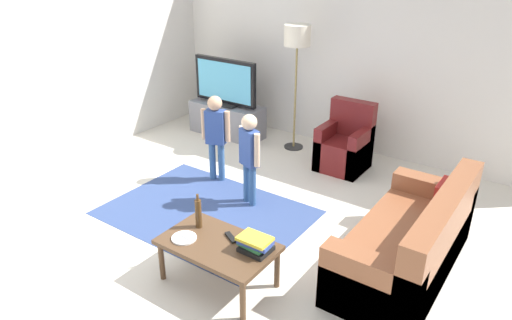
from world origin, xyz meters
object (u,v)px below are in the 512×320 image
object	(u,v)px
tv_stand	(227,120)
tv_remote	(231,237)
couch	(413,246)
floor_lamp	(297,42)
bottle	(198,213)
plate	(184,238)
armchair	(345,147)
coffee_table	(218,248)
tv	(225,83)
book_stack	(255,244)
child_center	(249,152)
child_near_tv	(216,131)

from	to	relation	value
tv_stand	tv_remote	distance (m)	3.55
couch	floor_lamp	xyz separation A→B (m)	(-2.39, 1.90, 1.25)
floor_lamp	bottle	xyz separation A→B (m)	(0.75, -2.93, -0.98)
bottle	plate	distance (m)	0.26
armchair	coffee_table	size ratio (longest dim) A/B	0.90
tv	armchair	bearing A→B (deg)	-0.52
book_stack	tv_remote	xyz separation A→B (m)	(-0.28, 0.03, -0.06)
armchair	floor_lamp	xyz separation A→B (m)	(-0.91, 0.19, 1.25)
coffee_table	armchair	bearing A→B (deg)	92.75
couch	child_center	world-z (taller)	child_center
child_center	tv_remote	xyz separation A→B (m)	(0.66, -1.19, -0.23)
tv_remote	plate	xyz separation A→B (m)	(-0.33, -0.24, -0.00)
bottle	plate	world-z (taller)	bottle
armchair	coffee_table	distance (m)	2.84
tv_stand	child_near_tv	xyz separation A→B (m)	(0.87, -1.31, 0.42)
couch	tv_stand	bearing A→B (deg)	153.53
child_near_tv	plate	distance (m)	1.99
tv	child_near_tv	bearing A→B (deg)	-55.87
tv_stand	couch	distance (m)	3.93
book_stack	tv	bearing A→B (deg)	132.26
child_center	tv_remote	bearing A→B (deg)	-61.01
tv_stand	bottle	bearing A→B (deg)	-55.89
tv_stand	tv_remote	world-z (taller)	tv_stand
tv_stand	book_stack	xyz separation A→B (m)	(2.51, -2.78, 0.24)
child_center	book_stack	bearing A→B (deg)	-52.36
armchair	floor_lamp	world-z (taller)	floor_lamp
tv_remote	child_near_tv	bearing A→B (deg)	161.09
couch	book_stack	world-z (taller)	couch
coffee_table	plate	bearing A→B (deg)	-156.78
armchair	child_center	xyz separation A→B (m)	(-0.47, -1.53, 0.36)
couch	child_center	size ratio (longest dim) A/B	1.65
child_near_tv	armchair	bearing A→B (deg)	47.28
child_near_tv	tv_remote	distance (m)	2.00
armchair	child_center	size ratio (longest dim) A/B	0.83
child_near_tv	couch	bearing A→B (deg)	-9.53
tv	couch	xyz separation A→B (m)	(3.52, -1.73, -0.56)
bottle	tv_remote	bearing A→B (deg)	3.27
tv_remote	bottle	bearing A→B (deg)	-148.80
bottle	coffee_table	bearing A→B (deg)	-18.43
bottle	plate	size ratio (longest dim) A/B	1.52
plate	floor_lamp	bearing A→B (deg)	103.68
child_near_tv	plate	xyz separation A→B (m)	(1.03, -1.69, -0.24)
tv_stand	tv	bearing A→B (deg)	-90.00
armchair	bottle	distance (m)	2.75
tv	coffee_table	size ratio (longest dim) A/B	1.10
child_near_tv	book_stack	xyz separation A→B (m)	(1.63, -1.47, -0.18)
tv_stand	armchair	size ratio (longest dim) A/B	1.33
plate	bottle	bearing A→B (deg)	95.27
tv	book_stack	distance (m)	3.75
floor_lamp	tv_stand	bearing A→B (deg)	-172.36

